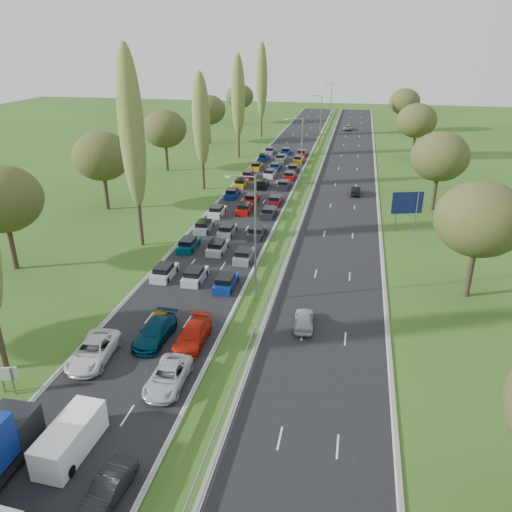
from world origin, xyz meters
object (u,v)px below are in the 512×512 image
Objects in this scene: near_car_2 at (93,351)px; direction_sign at (407,205)px; white_van_rear at (72,436)px; info_sign at (7,377)px.

direction_sign is (25.01, 33.70, 2.76)m from near_car_2.
white_van_rear reaches higher than near_car_2.
white_van_rear is 8.08m from info_sign.
direction_sign reaches higher than near_car_2.
direction_sign is at bearing 53.15° from info_sign.
near_car_2 is 42.06m from direction_sign.
direction_sign is at bearing 65.36° from white_van_rear.
white_van_rear is 47.58m from direction_sign.
near_car_2 is 2.70× the size of info_sign.
info_sign is at bearing 154.08° from white_van_rear.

